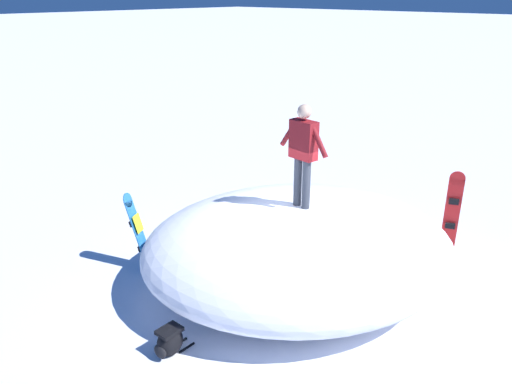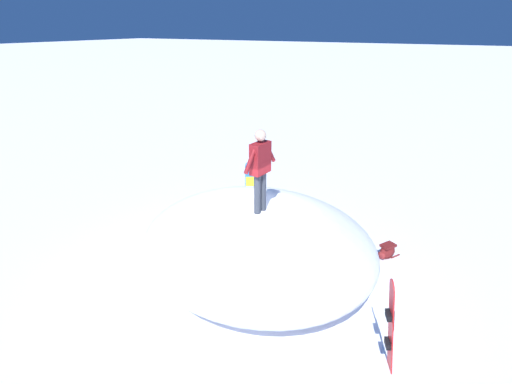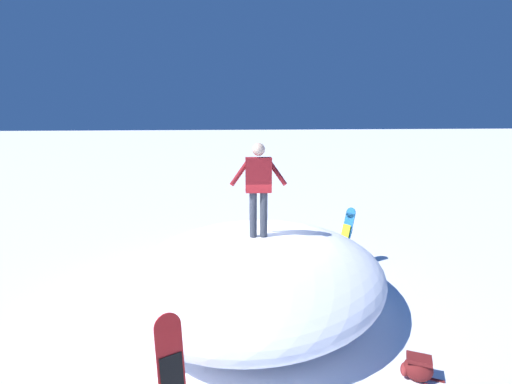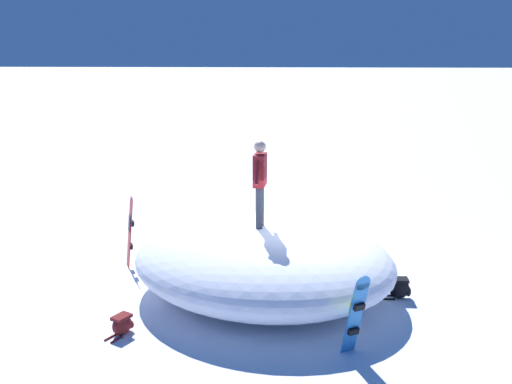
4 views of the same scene
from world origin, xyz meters
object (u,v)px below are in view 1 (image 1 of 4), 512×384
at_px(snowboard_primary_upright, 138,231).
at_px(backpack_far, 169,341).
at_px(snowboarder_standing, 303,149).
at_px(snowboard_secondary_upright, 453,209).
at_px(backpack_near, 299,205).

xyz_separation_m(snowboard_primary_upright, backpack_far, (2.40, -1.19, -0.55)).
xyz_separation_m(snowboarder_standing, backpack_far, (-0.09, -2.89, -2.28)).
xyz_separation_m(snowboarder_standing, snowboard_secondary_upright, (1.45, 3.09, -1.63)).
xyz_separation_m(snowboard_secondary_upright, backpack_far, (-1.54, -5.98, -0.65)).
bearing_deg(snowboard_primary_upright, snowboard_secondary_upright, 50.51).
relative_size(snowboarder_standing, backpack_near, 2.87).
xyz_separation_m(snowboard_secondary_upright, backpack_near, (-3.35, -0.69, -0.68)).
height_order(snowboard_secondary_upright, backpack_near, snowboard_secondary_upright).
relative_size(snowboard_primary_upright, backpack_near, 2.46).
bearing_deg(snowboard_secondary_upright, backpack_far, -104.46).
height_order(snowboarder_standing, snowboard_primary_upright, snowboarder_standing).
distance_m(snowboarder_standing, backpack_near, 3.84).
distance_m(snowboard_secondary_upright, backpack_near, 3.48).
distance_m(backpack_near, backpack_far, 5.59).
height_order(snowboard_primary_upright, backpack_far, snowboard_primary_upright).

